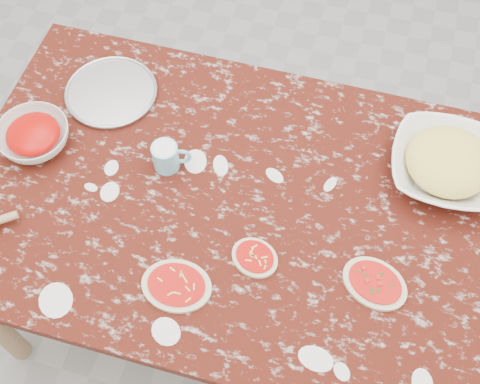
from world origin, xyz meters
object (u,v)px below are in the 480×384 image
object	(u,v)px
cheese_bowl	(446,166)
pizza_tray	(111,93)
worktable	(240,215)
sauce_bowl	(34,137)
flour_mug	(167,156)

from	to	relation	value
cheese_bowl	pizza_tray	bearing A→B (deg)	178.94
pizza_tray	cheese_bowl	bearing A→B (deg)	-1.06
worktable	pizza_tray	distance (m)	0.57
sauce_bowl	worktable	bearing A→B (deg)	-2.64
cheese_bowl	sauce_bowl	bearing A→B (deg)	-169.57
pizza_tray	flour_mug	world-z (taller)	flour_mug
sauce_bowl	cheese_bowl	world-z (taller)	cheese_bowl
worktable	pizza_tray	xyz separation A→B (m)	(-0.49, 0.27, 0.09)
pizza_tray	cheese_bowl	xyz separation A→B (m)	(1.03, -0.02, 0.03)
pizza_tray	flour_mug	xyz separation A→B (m)	(0.26, -0.21, 0.04)
pizza_tray	worktable	bearing A→B (deg)	-28.29
cheese_bowl	flour_mug	xyz separation A→B (m)	(-0.77, -0.19, 0.01)
pizza_tray	sauce_bowl	world-z (taller)	sauce_bowl
sauce_bowl	cheese_bowl	bearing A→B (deg)	10.43
sauce_bowl	flour_mug	bearing A→B (deg)	4.39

